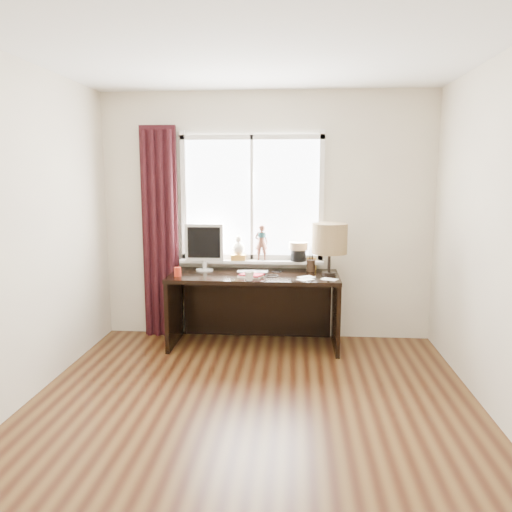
# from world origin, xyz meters

# --- Properties ---
(floor) EXTENTS (3.50, 4.00, 0.00)m
(floor) POSITION_xyz_m (0.00, 0.00, 0.00)
(floor) COLOR brown
(floor) RESTS_ON ground
(ceiling) EXTENTS (3.50, 4.00, 0.00)m
(ceiling) POSITION_xyz_m (0.00, 0.00, 2.60)
(ceiling) COLOR white
(ceiling) RESTS_ON wall_back
(wall_back) EXTENTS (3.50, 0.00, 2.60)m
(wall_back) POSITION_xyz_m (0.00, 2.00, 1.30)
(wall_back) COLOR beige
(wall_back) RESTS_ON ground
(wall_front) EXTENTS (3.50, 0.00, 2.60)m
(wall_front) POSITION_xyz_m (0.00, -2.00, 1.30)
(wall_front) COLOR beige
(wall_front) RESTS_ON ground
(laptop) EXTENTS (0.31, 0.20, 0.02)m
(laptop) POSITION_xyz_m (-0.12, 1.68, 0.76)
(laptop) COLOR silver
(laptop) RESTS_ON desk
(mug) EXTENTS (0.13, 0.13, 0.10)m
(mug) POSITION_xyz_m (-0.12, 1.33, 0.80)
(mug) COLOR white
(mug) RESTS_ON desk
(red_cup) EXTENTS (0.07, 0.07, 0.09)m
(red_cup) POSITION_xyz_m (-0.84, 1.47, 0.80)
(red_cup) COLOR #A92412
(red_cup) RESTS_ON desk
(window) EXTENTS (1.52, 0.22, 1.40)m
(window) POSITION_xyz_m (-0.14, 1.95, 1.31)
(window) COLOR white
(window) RESTS_ON ground
(curtain) EXTENTS (0.38, 0.09, 2.25)m
(curtain) POSITION_xyz_m (-1.13, 1.91, 1.12)
(curtain) COLOR black
(curtain) RESTS_ON floor
(desk) EXTENTS (1.70, 0.70, 0.75)m
(desk) POSITION_xyz_m (-0.10, 1.73, 0.51)
(desk) COLOR black
(desk) RESTS_ON floor
(monitor) EXTENTS (0.40, 0.18, 0.49)m
(monitor) POSITION_xyz_m (-0.63, 1.78, 1.03)
(monitor) COLOR beige
(monitor) RESTS_ON desk
(notebook_stack) EXTENTS (0.26, 0.22, 0.03)m
(notebook_stack) POSITION_xyz_m (-0.12, 1.49, 0.77)
(notebook_stack) COLOR beige
(notebook_stack) RESTS_ON desk
(brush_holder) EXTENTS (0.09, 0.09, 0.25)m
(brush_holder) POSITION_xyz_m (0.48, 1.84, 0.81)
(brush_holder) COLOR black
(brush_holder) RESTS_ON desk
(icon_frame) EXTENTS (0.10, 0.04, 0.13)m
(icon_frame) POSITION_xyz_m (0.49, 1.93, 0.81)
(icon_frame) COLOR gold
(icon_frame) RESTS_ON desk
(table_lamp) EXTENTS (0.35, 0.35, 0.52)m
(table_lamp) POSITION_xyz_m (0.65, 1.65, 1.11)
(table_lamp) COLOR black
(table_lamp) RESTS_ON desk
(loose_papers) EXTENTS (0.42, 0.29, 0.00)m
(loose_papers) POSITION_xyz_m (0.49, 1.46, 0.75)
(loose_papers) COLOR white
(loose_papers) RESTS_ON desk
(desk_cables) EXTENTS (0.28, 0.43, 0.01)m
(desk_cables) POSITION_xyz_m (0.07, 1.68, 0.75)
(desk_cables) COLOR black
(desk_cables) RESTS_ON desk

